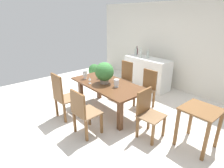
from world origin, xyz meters
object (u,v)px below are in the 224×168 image
Objects in this scene: wine_bottle_green at (141,54)px; wine_bottle_clear at (137,51)px; crystal_vase_right at (85,74)px; crystal_vase_center_near at (100,75)px; wine_glass at (90,79)px; wine_bottle_dark at (136,52)px; chair_foot_end at (148,111)px; potted_plant_floor at (94,71)px; chair_far_right at (147,87)px; flower_centerpiece at (104,72)px; dining_table at (108,88)px; chair_far_left at (124,78)px; wine_bottle_tall at (148,54)px; kitchen_counter at (147,73)px; chair_near_left at (62,95)px; side_table at (200,118)px; crystal_vase_left at (116,82)px; chair_near_right at (83,111)px.

wine_bottle_green is 0.52m from wine_bottle_clear.
wine_bottle_green reaches higher than crystal_vase_right.
crystal_vase_center_near reaches higher than wine_glass.
wine_bottle_dark is (-0.70, 2.29, 0.24)m from wine_glass.
potted_plant_floor is at bearing 66.52° from chair_foot_end.
chair_far_right is 1.92× the size of flower_centerpiece.
flower_centerpiece reaches higher than chair_foot_end.
flower_centerpiece reaches higher than crystal_vase_right.
dining_table is at bearing -10.12° from crystal_vase_center_near.
wine_bottle_tall is (-0.05, 1.04, 0.52)m from chair_far_left.
chair_far_left is at bearing -88.34° from kitchen_counter.
wine_bottle_tall reaches higher than wine_glass.
chair_near_left is 3.20m from wine_bottle_clear.
crystal_vase_left is at bearing -166.61° from side_table.
kitchen_counter is 5.23× the size of wine_bottle_dark.
crystal_vase_right is at bearing -80.93° from wine_bottle_dark.
crystal_vase_right is (-0.55, -0.19, -0.13)m from flower_centerpiece.
crystal_vase_right is (-1.03, -1.16, 0.33)m from chair_far_right.
potted_plant_floor is at bearing 176.39° from chair_far_right.
flower_centerpiece is 1.97m from wine_bottle_green.
dining_table is 0.70m from crystal_vase_right.
wine_bottle_tall is 2.97m from side_table.
wine_bottle_clear is at bearing -80.47° from chair_near_left.
chair_far_left is 4.70× the size of crystal_vase_right.
wine_bottle_tall is (-0.47, 1.98, 0.46)m from dining_table.
side_table is at bearing 17.85° from wine_glass.
side_table is (2.47, -1.57, -0.50)m from wine_bottle_tall.
crystal_vase_left is at bearing -57.29° from wine_bottle_clear.
flower_centerpiece is 1.74× the size of wine_bottle_dark.
chair_far_left is at bearing 178.80° from chair_far_right.
crystal_vase_left is at bearing -24.03° from potted_plant_floor.
wine_bottle_clear is at bearing 150.60° from side_table.
wine_bottle_green reaches higher than wine_bottle_clear.
side_table is (1.58, 1.35, 0.04)m from chair_near_right.
side_table is at bearing -15.43° from chair_far_left.
chair_near_left is 2.77m from side_table.
wine_bottle_tall is at bearing 103.27° from dining_table.
chair_foot_end is 4.39× the size of crystal_vase_right.
wine_glass is 2.39m from side_table.
crystal_vase_right is (-1.83, -0.22, 0.34)m from chair_foot_end.
chair_far_left is 1.16m from wine_bottle_tall.
side_table is (2.06, 0.45, -0.43)m from flower_centerpiece.
chair_foot_end reaches higher than wine_glass.
wine_bottle_clear is at bearing 115.70° from chair_far_left.
crystal_vase_left is 0.57× the size of wine_bottle_green.
crystal_vase_left is 0.12× the size of kitchen_counter.
chair_near_left is 7.17× the size of wine_glass.
chair_foot_end is 0.98× the size of chair_far_right.
chair_far_left is at bearing -4.41° from potted_plant_floor.
chair_near_right is at bearing -64.60° from wine_bottle_dark.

